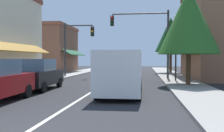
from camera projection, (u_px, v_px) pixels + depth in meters
ground_plane at (112, 79)px, 22.03m from camera, size 80.00×80.00×0.00m
sidewalk_left at (52, 78)px, 22.73m from camera, size 2.60×56.00×0.12m
sidewalk_right at (177, 79)px, 21.33m from camera, size 2.60×56.00×0.12m
lane_center_stripe at (112, 79)px, 22.03m from camera, size 0.14×52.00×0.01m
storefront_right_block at (221, 32)px, 22.67m from camera, size 6.86×10.20×8.34m
storefront_far_left at (48, 49)px, 33.10m from camera, size 7.21×8.20×6.09m
parked_car_second_left at (38, 74)px, 14.46m from camera, size 1.85×4.14×1.77m
van_in_lane at (121, 72)px, 12.29m from camera, size 2.03×5.19×2.12m
traffic_signal_mast_arm at (148, 32)px, 21.87m from camera, size 5.07×0.50×5.96m
traffic_signal_left_corner at (75, 41)px, 24.06m from camera, size 2.98×0.50×5.20m
street_lamp_right_mid at (176, 37)px, 19.25m from camera, size 0.36×0.36×5.10m
tree_right_near at (189, 21)px, 16.13m from camera, size 3.91×3.91×6.37m
tree_right_far at (171, 35)px, 29.82m from camera, size 3.69×3.69×6.67m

